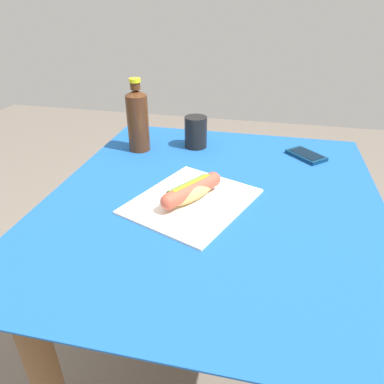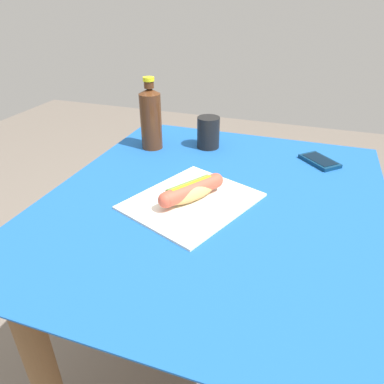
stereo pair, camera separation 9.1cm
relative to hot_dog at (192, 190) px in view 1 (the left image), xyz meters
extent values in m
plane|color=#6B6056|center=(0.04, -0.05, -0.81)|extent=(6.00, 6.00, 0.00)
cylinder|color=brown|center=(0.42, -0.38, -0.44)|extent=(0.07, 0.07, 0.74)
cylinder|color=brown|center=(0.42, 0.27, -0.44)|extent=(0.07, 0.07, 0.74)
cube|color=brown|center=(0.04, -0.05, -0.05)|extent=(0.93, 0.81, 0.03)
cube|color=#19519E|center=(0.04, -0.05, -0.04)|extent=(0.99, 0.87, 0.00)
cube|color=silver|center=(0.00, 0.00, -0.03)|extent=(0.38, 0.36, 0.01)
ellipsoid|color=tan|center=(0.00, 0.00, 0.00)|extent=(0.16, 0.12, 0.05)
cylinder|color=#BC4C38|center=(0.00, 0.00, 0.00)|extent=(0.16, 0.12, 0.04)
sphere|color=#BC4C38|center=(0.07, -0.04, 0.00)|extent=(0.04, 0.04, 0.04)
sphere|color=#BC4C38|center=(-0.07, 0.04, 0.00)|extent=(0.04, 0.04, 0.04)
cube|color=yellow|center=(0.00, 0.00, 0.02)|extent=(0.11, 0.07, 0.00)
cylinder|color=#568433|center=(0.01, 0.01, 0.01)|extent=(0.12, 0.09, 0.02)
cube|color=#0A2D4C|center=(0.36, -0.30, -0.03)|extent=(0.14, 0.14, 0.01)
cube|color=black|center=(0.36, -0.30, -0.02)|extent=(0.11, 0.11, 0.00)
cylinder|color=#4C2814|center=(0.30, 0.25, 0.06)|extent=(0.07, 0.07, 0.19)
cone|color=#4C2814|center=(0.30, 0.25, 0.16)|extent=(0.07, 0.07, 0.02)
cylinder|color=#4C2814|center=(0.30, 0.25, 0.18)|extent=(0.03, 0.03, 0.02)
cylinder|color=yellow|center=(0.30, 0.25, 0.20)|extent=(0.04, 0.04, 0.01)
cylinder|color=black|center=(0.37, 0.07, 0.02)|extent=(0.08, 0.08, 0.11)
camera|label=1|loc=(-0.77, -0.17, 0.45)|focal=33.38mm
camera|label=2|loc=(-0.75, -0.26, 0.45)|focal=33.38mm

